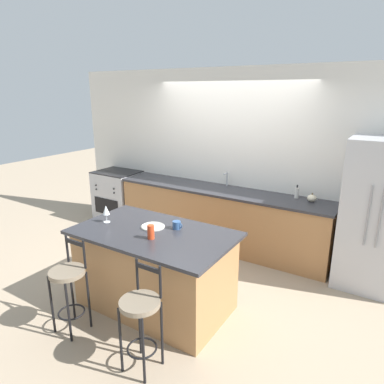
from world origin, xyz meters
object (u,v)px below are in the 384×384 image
wine_glass (106,210)px  coffee_mug (177,225)px  bar_stool_far (141,314)px  bar_stool_near (69,282)px  pumpkin_decoration (312,198)px  tumbler_cup (151,232)px  oven_range (119,196)px  refrigerator (376,215)px  soap_bottle (297,193)px  dinner_plate (153,226)px

wine_glass → coffee_mug: wine_glass is taller
bar_stool_far → coffee_mug: coffee_mug is taller
bar_stool_near → pumpkin_decoration: bearing=58.4°
wine_glass → tumbler_cup: size_ratio=1.37×
wine_glass → coffee_mug: size_ratio=1.66×
bar_stool_far → wine_glass: wine_glass is taller
oven_range → bar_stool_near: 3.14m
wine_glass → pumpkin_decoration: bearing=47.5°
oven_range → bar_stool_near: size_ratio=0.96×
bar_stool_near → wine_glass: bearing=102.7°
oven_range → tumbler_cup: size_ratio=6.37×
bar_stool_near → wine_glass: wine_glass is taller
refrigerator → soap_bottle: size_ratio=9.73×
tumbler_cup → dinner_plate: bearing=124.6°
dinner_plate → bar_stool_far: bearing=-58.1°
wine_glass → bar_stool_far: bearing=-33.5°
tumbler_cup → soap_bottle: size_ratio=0.77×
oven_range → pumpkin_decoration: 3.49m
soap_bottle → dinner_plate: bearing=-119.3°
oven_range → coffee_mug: size_ratio=7.75×
oven_range → pumpkin_decoration: pumpkin_decoration is taller
coffee_mug → pumpkin_decoration: 2.01m
coffee_mug → oven_range: bearing=146.4°
coffee_mug → refrigerator: bearing=41.0°
bar_stool_far → refrigerator: bearing=59.4°
refrigerator → oven_range: size_ratio=1.98×
oven_range → soap_bottle: soap_bottle is taller
coffee_mug → wine_glass: bearing=-161.9°
bar_stool_near → wine_glass: (-0.16, 0.71, 0.50)m
refrigerator → pumpkin_decoration: (-0.79, 0.15, 0.04)m
wine_glass → dinner_plate: bearing=16.2°
wine_glass → refrigerator: bearing=35.2°
oven_range → refrigerator: bearing=-0.5°
oven_range → bar_stool_far: (2.73, -2.60, 0.08)m
wine_glass → tumbler_cup: wine_glass is taller
bar_stool_near → soap_bottle: bearing=62.3°
refrigerator → bar_stool_near: refrigerator is taller
oven_range → bar_stool_far: bar_stool_far is taller
bar_stool_near → pumpkin_decoration: size_ratio=7.97×
refrigerator → tumbler_cup: 2.70m
coffee_mug → soap_bottle: size_ratio=0.63×
pumpkin_decoration → wine_glass: bearing=-132.5°
dinner_plate → tumbler_cup: size_ratio=1.79×
oven_range → wine_glass: 2.55m
tumbler_cup → pumpkin_decoration: (1.10, 2.08, -0.02)m
dinner_plate → coffee_mug: size_ratio=2.18×
bar_stool_far → pumpkin_decoration: pumpkin_decoration is taller
dinner_plate → tumbler_cup: 0.31m
oven_range → tumbler_cup: 3.11m
oven_range → pumpkin_decoration: size_ratio=7.62×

